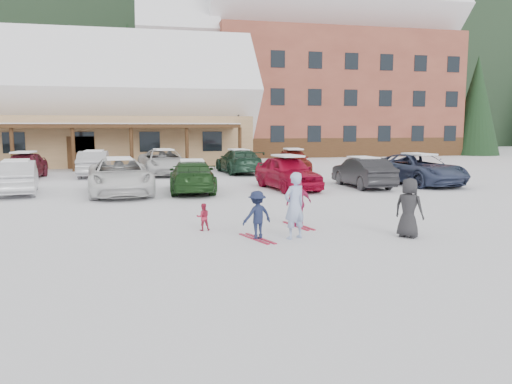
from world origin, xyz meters
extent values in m
plane|color=white|center=(0.00, 0.00, 0.00)|extent=(160.00, 160.00, 0.00)
cube|color=black|center=(0.00, 85.00, 19.00)|extent=(300.00, 70.00, 38.00)
cube|color=tan|center=(-9.00, 28.00, 1.80)|extent=(28.00, 10.00, 3.60)
cube|color=#422814|center=(-9.00, 21.80, 2.90)|extent=(25.20, 2.60, 0.25)
cube|color=white|center=(-9.00, 28.00, 5.54)|extent=(29.12, 9.69, 9.69)
cube|color=brown|center=(16.00, 38.00, 6.00)|extent=(24.00, 14.00, 12.00)
cube|color=brown|center=(0.50, 38.00, 4.50)|extent=(7.00, 12.60, 9.00)
cube|color=white|center=(16.00, 38.00, 14.69)|extent=(24.96, 13.57, 13.57)
cube|color=#422814|center=(16.00, 31.04, 0.90)|extent=(24.00, 0.10, 1.80)
cylinder|color=black|center=(4.30, 25.02, 3.23)|extent=(0.16, 0.16, 6.45)
cube|color=black|center=(4.30, 25.02, 6.58)|extent=(0.50, 0.25, 0.25)
cylinder|color=black|center=(30.00, 32.00, 0.66)|extent=(0.60, 0.60, 1.32)
cone|color=black|center=(30.00, 32.00, 6.27)|extent=(4.84, 4.84, 9.90)
cylinder|color=black|center=(6.00, 44.00, 0.54)|extent=(0.60, 0.60, 1.08)
cone|color=black|center=(6.00, 44.00, 5.13)|extent=(3.96, 3.96, 8.10)
cylinder|color=black|center=(34.00, 46.00, 0.69)|extent=(0.60, 0.60, 1.38)
cone|color=black|center=(34.00, 46.00, 6.55)|extent=(5.06, 5.06, 10.35)
imported|color=#96A9D3|center=(0.91, -0.76, 0.86)|extent=(0.74, 0.62, 1.72)
imported|color=#A9223D|center=(-1.25, 0.76, 0.38)|extent=(0.38, 0.30, 0.76)
imported|color=#161E3B|center=(-0.04, -0.62, 0.62)|extent=(0.91, 0.70, 1.25)
cube|color=#A31733|center=(-0.04, -0.62, 0.01)|extent=(0.64, 1.39, 0.03)
imported|color=#B52458|center=(1.50, 0.73, 0.68)|extent=(0.86, 0.51, 1.37)
cube|color=#A31733|center=(1.50, 0.73, 0.01)|extent=(0.51, 1.41, 0.03)
imported|color=#242426|center=(3.85, -1.26, 0.77)|extent=(0.85, 0.90, 1.55)
imported|color=silver|center=(-8.11, 10.01, 0.72)|extent=(2.20, 4.56, 1.44)
imported|color=white|center=(-3.84, 9.04, 0.77)|extent=(3.06, 5.74, 1.54)
imported|color=#1B3F19|center=(-0.77, 9.06, 0.70)|extent=(2.22, 4.91, 1.39)
imported|color=#A60929|center=(3.59, 9.09, 0.77)|extent=(2.45, 4.75, 1.55)
imported|color=black|center=(7.30, 9.05, 0.71)|extent=(1.54, 4.31, 1.41)
imported|color=#303957|center=(10.49, 9.54, 0.76)|extent=(3.18, 5.73, 1.51)
imported|color=maroon|center=(-9.24, 16.59, 0.74)|extent=(1.99, 4.44, 1.48)
imported|color=#AAAAAE|center=(-5.62, 17.24, 0.74)|extent=(1.58, 4.50, 1.48)
imported|color=silver|center=(-1.67, 17.41, 0.76)|extent=(3.23, 5.74, 1.52)
imported|color=#1A3928|center=(2.87, 17.38, 0.73)|extent=(2.44, 5.18, 1.46)
imported|color=maroon|center=(6.46, 17.65, 0.73)|extent=(2.05, 4.39, 1.46)
camera|label=1|loc=(-2.79, -12.80, 2.86)|focal=35.00mm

